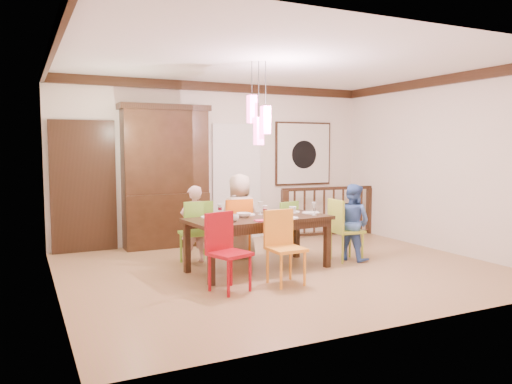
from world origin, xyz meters
name	(u,v)px	position (x,y,z in m)	size (l,w,h in m)	color
floor	(283,269)	(0.00, 0.00, 0.00)	(6.00, 6.00, 0.00)	#A4834F
ceiling	(284,62)	(0.00, 0.00, 2.90)	(6.00, 6.00, 0.00)	white
wall_back	(219,162)	(0.00, 2.50, 1.45)	(6.00, 6.00, 0.00)	silver
wall_left	(53,172)	(-3.00, 0.00, 1.45)	(5.00, 5.00, 0.00)	silver
wall_right	(442,164)	(3.00, 0.00, 1.45)	(5.00, 5.00, 0.00)	silver
crown_molding	(284,68)	(0.00, 0.00, 2.82)	(6.00, 5.00, 0.16)	black
panel_door	(84,189)	(-2.40, 2.45, 1.05)	(1.04, 0.07, 2.24)	black
white_doorway	(237,183)	(0.35, 2.46, 1.05)	(0.97, 0.05, 2.22)	silver
painting	(303,154)	(1.80, 2.46, 1.60)	(1.25, 0.06, 1.25)	black
pendant_cluster	(259,120)	(-0.34, 0.10, 2.11)	(0.27, 0.21, 1.14)	#FF4C9E
dining_table	(259,223)	(-0.34, 0.10, 0.66)	(2.10, 1.11, 0.75)	black
chair_far_left	(195,228)	(-1.03, 0.82, 0.55)	(0.45, 0.45, 0.95)	#6FAB2F
chair_far_mid	(235,224)	(-0.38, 0.85, 0.54)	(0.45, 0.45, 0.95)	orange
chair_far_right	(281,224)	(0.43, 0.84, 0.50)	(0.49, 0.49, 0.87)	#6EA732
chair_near_left	(230,247)	(-1.11, -0.71, 0.54)	(0.54, 0.54, 0.94)	#9C0913
chair_near_mid	(286,243)	(-0.35, -0.73, 0.53)	(0.44, 0.44, 0.93)	orange
chair_end_right	(347,226)	(1.12, 0.03, 0.54)	(0.45, 0.45, 0.94)	#9FB031
china_hutch	(166,176)	(-1.06, 2.30, 1.23)	(1.55, 0.46, 2.45)	black
balustrade	(329,210)	(2.08, 1.95, 0.50)	(1.99, 0.29, 0.96)	black
person_far_left	(194,224)	(-1.02, 0.91, 0.58)	(0.42, 0.28, 1.16)	beige
person_far_mid	(240,216)	(-0.26, 0.94, 0.66)	(0.64, 0.42, 1.32)	#BEA88F
person_end_right	(353,222)	(1.23, 0.04, 0.59)	(0.57, 0.44, 1.17)	#4168B8
serving_bowl	(277,215)	(-0.14, -0.07, 0.79)	(0.30, 0.30, 0.07)	yellow
small_bowl	(244,215)	(-0.53, 0.17, 0.78)	(0.20, 0.20, 0.06)	white
cup_left	(234,218)	(-0.80, -0.13, 0.80)	(0.12, 0.12, 0.09)	silver
cup_right	(293,210)	(0.31, 0.28, 0.80)	(0.11, 0.11, 0.10)	silver
plate_far_left	(210,217)	(-0.96, 0.37, 0.76)	(0.26, 0.26, 0.01)	white
plate_far_mid	(246,215)	(-0.41, 0.37, 0.76)	(0.26, 0.26, 0.01)	white
plate_far_right	(291,212)	(0.33, 0.34, 0.76)	(0.26, 0.26, 0.01)	white
plate_near_left	(220,222)	(-1.03, -0.17, 0.76)	(0.26, 0.26, 0.01)	white
plate_near_mid	(289,218)	(-0.01, -0.20, 0.76)	(0.26, 0.26, 0.01)	white
plate_end_right	(311,213)	(0.56, 0.15, 0.76)	(0.26, 0.26, 0.01)	white
wine_glass_a	(220,211)	(-0.84, 0.30, 0.84)	(0.08, 0.08, 0.19)	#590C19
wine_glass_b	(260,208)	(-0.20, 0.33, 0.84)	(0.08, 0.08, 0.19)	silver
wine_glass_c	(265,213)	(-0.36, -0.15, 0.84)	(0.08, 0.08, 0.19)	#590C19
wine_glass_d	(314,209)	(0.47, -0.07, 0.84)	(0.08, 0.08, 0.19)	silver
napkin	(262,221)	(-0.46, -0.26, 0.76)	(0.18, 0.14, 0.01)	#D83359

